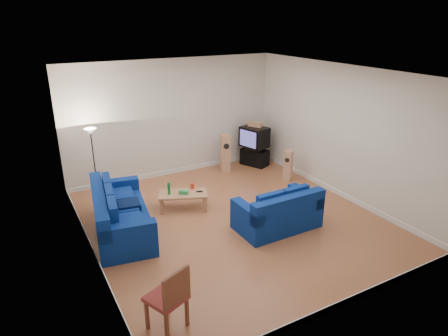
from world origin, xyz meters
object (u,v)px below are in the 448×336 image
television (254,137)px  coffee_table (183,195)px  tv_stand (255,157)px  sofa_loveseat (279,214)px  sofa_three_seat (118,217)px

television → coffee_table: bearing=-77.2°
coffee_table → tv_stand: bearing=28.5°
coffee_table → tv_stand: size_ratio=1.55×
tv_stand → television: bearing=-86.0°
sofa_loveseat → coffee_table: sofa_loveseat is taller
sofa_three_seat → tv_stand: 5.06m
coffee_table → sofa_three_seat: bearing=-168.1°
sofa_three_seat → sofa_loveseat: size_ratio=1.47×
television → sofa_loveseat: bearing=-40.8°
sofa_loveseat → television: television is taller
tv_stand → television: 0.65m
sofa_three_seat → sofa_loveseat: (2.99, -1.48, -0.02)m
sofa_loveseat → sofa_three_seat: bearing=153.1°
television → tv_stand: bearing=102.7°
sofa_loveseat → tv_stand: size_ratio=2.20×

